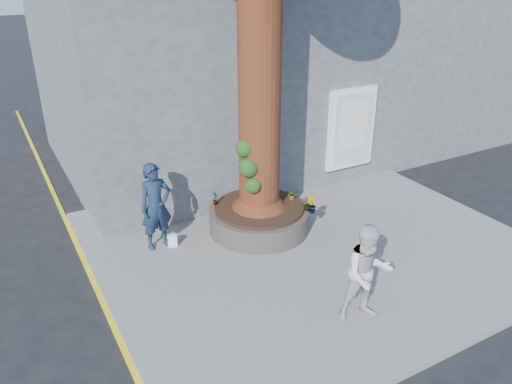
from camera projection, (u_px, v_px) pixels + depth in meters
ground at (274, 288)px, 9.77m from camera, size 120.00×120.00×0.00m
pavement at (308, 243)px, 11.20m from camera, size 9.00×8.00×0.12m
yellow_line at (105, 307)px, 9.21m from camera, size 0.10×30.00×0.01m
stone_shop at (224, 56)px, 15.22m from camera, size 10.30×8.30×6.30m
neighbour_shop at (414, 42)px, 18.84m from camera, size 6.00×8.00×6.00m
planter at (259, 218)px, 11.53m from camera, size 2.30×2.30×0.60m
man at (156, 206)px, 10.56m from camera, size 0.75×0.53×1.94m
woman at (367, 274)px, 8.42m from camera, size 1.03×0.90×1.80m
shopping_bag at (172, 241)px, 10.89m from camera, size 0.22×0.16×0.28m
plant_a at (215, 198)px, 11.39m from camera, size 0.20×0.21×0.33m
plant_b at (312, 205)px, 11.03m from camera, size 0.25×0.26×0.36m
plant_c at (308, 204)px, 11.14m from camera, size 0.24×0.24×0.30m
plant_d at (293, 194)px, 11.65m from camera, size 0.32×0.33×0.29m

